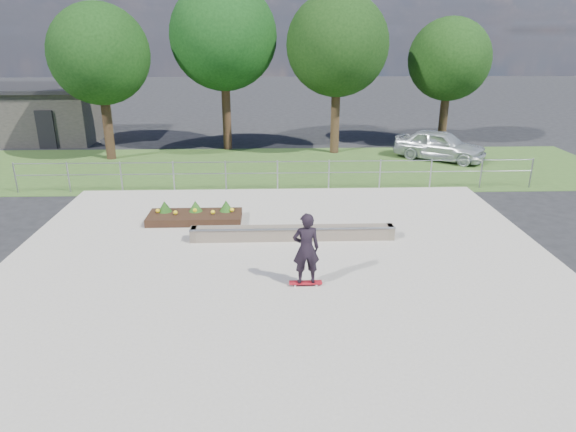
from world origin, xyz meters
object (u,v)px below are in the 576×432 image
object	(u,v)px
grind_ledge	(293,233)
parked_car	(440,145)
planter_bed	(195,215)
skateboarder	(306,249)

from	to	relation	value
grind_ledge	parked_car	world-z (taller)	parked_car
planter_bed	skateboarder	xyz separation A→B (m)	(3.29, -4.63, 0.78)
parked_car	grind_ledge	bearing A→B (deg)	177.36
parked_car	skateboarder	bearing A→B (deg)	-175.22
planter_bed	parked_car	size ratio (longest dim) A/B	0.71
skateboarder	parked_car	size ratio (longest dim) A/B	0.44
planter_bed	parked_car	bearing A→B (deg)	37.76
planter_bed	parked_car	world-z (taller)	parked_car
planter_bed	skateboarder	bearing A→B (deg)	-54.61
grind_ledge	parked_car	distance (m)	12.45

